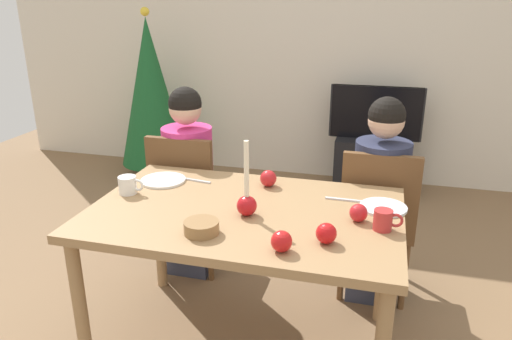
{
  "coord_description": "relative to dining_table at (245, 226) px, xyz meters",
  "views": [
    {
      "loc": [
        0.57,
        -1.91,
        1.66
      ],
      "look_at": [
        0.0,
        0.2,
        0.87
      ],
      "focal_mm": 33.85,
      "sensor_mm": 36.0,
      "label": 1
    }
  ],
  "objects": [
    {
      "name": "plate_right",
      "position": [
        0.61,
        0.17,
        0.09
      ],
      "size": [
        0.21,
        0.21,
        0.01
      ],
      "primitive_type": "cylinder",
      "color": "silver",
      "rests_on": "dining_table"
    },
    {
      "name": "tv_stand",
      "position": [
        0.51,
        2.3,
        -0.43
      ],
      "size": [
        0.64,
        0.4,
        0.48
      ],
      "primitive_type": "cube",
      "color": "black",
      "rests_on": "ground"
    },
    {
      "name": "apple_by_right_mug",
      "position": [
        0.24,
        -0.33,
        0.12
      ],
      "size": [
        0.08,
        0.08,
        0.08
      ],
      "primitive_type": "sphere",
      "color": "red",
      "rests_on": "dining_table"
    },
    {
      "name": "fork_left",
      "position": [
        -0.35,
        0.27,
        0.09
      ],
      "size": [
        0.18,
        0.04,
        0.01
      ],
      "primitive_type": "cube",
      "rotation": [
        0.0,
        0.0,
        -0.15
      ],
      "color": "silver",
      "rests_on": "dining_table"
    },
    {
      "name": "bowl_walnuts",
      "position": [
        -0.1,
        -0.27,
        0.11
      ],
      "size": [
        0.14,
        0.14,
        0.05
      ],
      "primitive_type": "cylinder",
      "color": "olive",
      "rests_on": "dining_table"
    },
    {
      "name": "fork_right",
      "position": [
        0.43,
        0.22,
        0.09
      ],
      "size": [
        0.18,
        0.02,
        0.01
      ],
      "primitive_type": "cube",
      "rotation": [
        0.0,
        0.0,
        -0.01
      ],
      "color": "silver",
      "rests_on": "dining_table"
    },
    {
      "name": "apple_by_left_plate",
      "position": [
        0.5,
        0.01,
        0.12
      ],
      "size": [
        0.08,
        0.08,
        0.08
      ],
      "primitive_type": "sphere",
      "color": "red",
      "rests_on": "dining_table"
    },
    {
      "name": "back_wall",
      "position": [
        0.0,
        2.6,
        0.63
      ],
      "size": [
        6.4,
        0.1,
        2.6
      ],
      "primitive_type": "cube",
      "color": "beige",
      "rests_on": "ground"
    },
    {
      "name": "mug_left",
      "position": [
        -0.6,
        0.04,
        0.13
      ],
      "size": [
        0.13,
        0.09,
        0.09
      ],
      "color": "white",
      "rests_on": "dining_table"
    },
    {
      "name": "plate_left",
      "position": [
        -0.51,
        0.23,
        0.09
      ],
      "size": [
        0.23,
        0.23,
        0.01
      ],
      "primitive_type": "cylinder",
      "color": "white",
      "rests_on": "dining_table"
    },
    {
      "name": "mug_right",
      "position": [
        0.61,
        -0.04,
        0.13
      ],
      "size": [
        0.12,
        0.08,
        0.09
      ],
      "color": "#B72D2D",
      "rests_on": "dining_table"
    },
    {
      "name": "chair_left",
      "position": [
        -0.54,
        0.61,
        -0.15
      ],
      "size": [
        0.4,
        0.4,
        0.9
      ],
      "color": "brown",
      "rests_on": "ground"
    },
    {
      "name": "candle_centerpiece",
      "position": [
        0.03,
        -0.05,
        0.15
      ],
      "size": [
        0.09,
        0.09,
        0.34
      ],
      "color": "red",
      "rests_on": "dining_table"
    },
    {
      "name": "person_right_child",
      "position": [
        0.59,
        0.64,
        -0.1
      ],
      "size": [
        0.3,
        0.3,
        1.17
      ],
      "color": "#33384C",
      "rests_on": "ground"
    },
    {
      "name": "person_left_child",
      "position": [
        -0.54,
        0.64,
        -0.1
      ],
      "size": [
        0.3,
        0.3,
        1.17
      ],
      "color": "#33384C",
      "rests_on": "ground"
    },
    {
      "name": "apple_near_candle",
      "position": [
        0.39,
        -0.22,
        0.12
      ],
      "size": [
        0.08,
        0.08,
        0.08
      ],
      "primitive_type": "sphere",
      "color": "red",
      "rests_on": "dining_table"
    },
    {
      "name": "apple_far_edge",
      "position": [
        0.04,
        0.3,
        0.13
      ],
      "size": [
        0.08,
        0.08,
        0.08
      ],
      "primitive_type": "sphere",
      "color": "red",
      "rests_on": "dining_table"
    },
    {
      "name": "chair_right",
      "position": [
        0.59,
        0.61,
        -0.15
      ],
      "size": [
        0.4,
        0.4,
        0.9
      ],
      "color": "brown",
      "rests_on": "ground"
    },
    {
      "name": "dining_table",
      "position": [
        0.0,
        0.0,
        0.0
      ],
      "size": [
        1.4,
        0.9,
        0.75
      ],
      "color": "#99754C",
      "rests_on": "ground"
    },
    {
      "name": "tv",
      "position": [
        0.51,
        2.3,
        0.04
      ],
      "size": [
        0.79,
        0.05,
        0.46
      ],
      "color": "black",
      "rests_on": "tv_stand"
    },
    {
      "name": "christmas_tree",
      "position": [
        -1.53,
        2.14,
        0.15
      ],
      "size": [
        0.63,
        0.63,
        1.57
      ],
      "color": "brown",
      "rests_on": "ground"
    }
  ]
}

